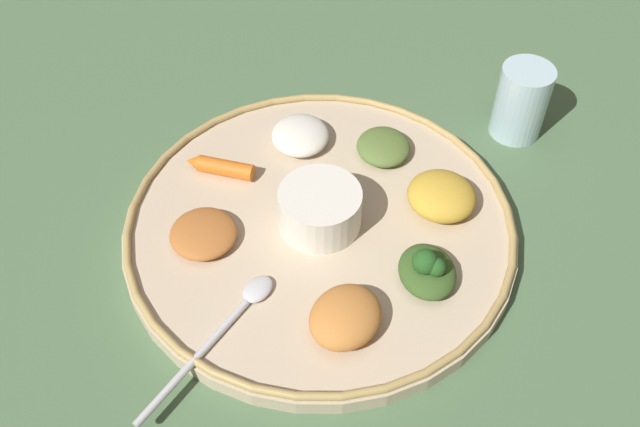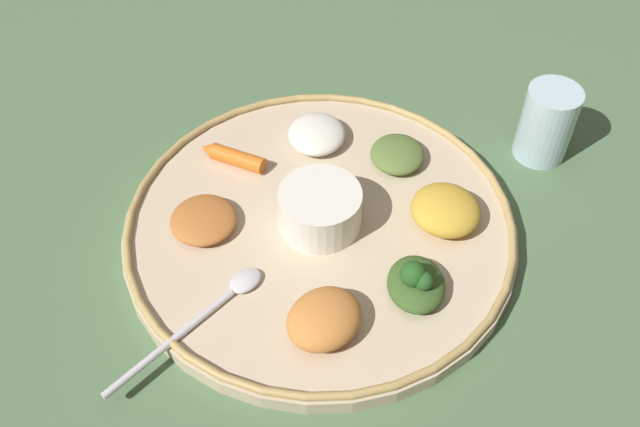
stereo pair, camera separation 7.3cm
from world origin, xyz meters
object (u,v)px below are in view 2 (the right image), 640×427
object	(u,v)px
greens_pile	(416,283)
carrot_near_spoon	(233,157)
spoon	(210,310)
drinking_glass	(545,127)
center_bowl	(320,208)

from	to	relation	value
greens_pile	carrot_near_spoon	size ratio (longest dim) A/B	0.98
spoon	greens_pile	distance (m)	0.19
drinking_glass	spoon	bearing A→B (deg)	47.78
carrot_near_spoon	drinking_glass	distance (m)	0.35
center_bowl	spoon	world-z (taller)	center_bowl
center_bowl	spoon	bearing A→B (deg)	61.37
spoon	greens_pile	size ratio (longest dim) A/B	2.16
center_bowl	drinking_glass	xyz separation A→B (m)	(-0.21, -0.18, -0.00)
spoon	drinking_glass	xyz separation A→B (m)	(-0.28, -0.31, 0.02)
center_bowl	carrot_near_spoon	distance (m)	0.13
center_bowl	drinking_glass	distance (m)	0.28
greens_pile	carrot_near_spoon	xyz separation A→B (m)	(0.22, -0.12, -0.01)
greens_pile	carrot_near_spoon	distance (m)	0.25
greens_pile	drinking_glass	world-z (taller)	drinking_glass
drinking_glass	carrot_near_spoon	bearing A→B (deg)	20.45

